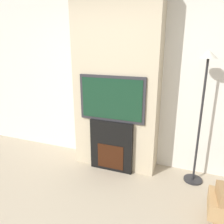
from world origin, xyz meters
TOP-DOWN VIEW (x-y plane):
  - wall_back at (0.00, 2.03)m, footprint 6.00×0.06m
  - chimney_breast at (0.00, 1.81)m, footprint 1.28×0.38m
  - fireplace at (0.00, 1.62)m, footprint 0.67×0.15m
  - television at (0.00, 1.62)m, footprint 0.99×0.07m
  - floor_lamp at (1.21, 1.73)m, footprint 0.26×0.26m

SIDE VIEW (x-z plane):
  - fireplace at x=0.00m, z-range 0.00..0.80m
  - television at x=0.00m, z-range 0.81..1.48m
  - floor_lamp at x=1.21m, z-range 0.32..2.15m
  - wall_back at x=0.00m, z-range 0.00..2.70m
  - chimney_breast at x=0.00m, z-range 0.00..2.70m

